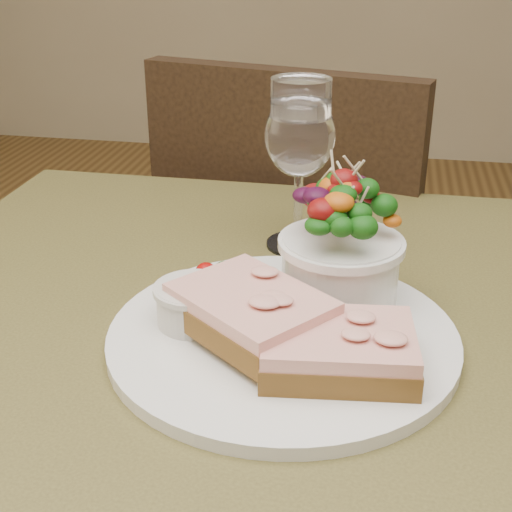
% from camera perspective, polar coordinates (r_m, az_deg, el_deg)
% --- Properties ---
extents(cafe_table, '(0.80, 0.80, 0.75)m').
position_cam_1_polar(cafe_table, '(0.70, 0.34, -13.52)').
color(cafe_table, '#423D1C').
rests_on(cafe_table, ground).
extents(chair_far, '(0.51, 0.51, 0.90)m').
position_cam_1_polar(chair_far, '(1.40, 4.36, -9.14)').
color(chair_far, black).
rests_on(chair_far, ground).
extents(dinner_plate, '(0.31, 0.31, 0.01)m').
position_cam_1_polar(dinner_plate, '(0.63, 2.15, -6.46)').
color(dinner_plate, white).
rests_on(dinner_plate, cafe_table).
extents(sandwich_front, '(0.13, 0.10, 0.03)m').
position_cam_1_polar(sandwich_front, '(0.57, 6.60, -7.40)').
color(sandwich_front, '#462E12').
rests_on(sandwich_front, dinner_plate).
extents(sandwich_back, '(0.16, 0.15, 0.03)m').
position_cam_1_polar(sandwich_back, '(0.60, -0.39, -4.45)').
color(sandwich_back, '#462E12').
rests_on(sandwich_back, dinner_plate).
extents(ramekin, '(0.07, 0.07, 0.04)m').
position_cam_1_polar(ramekin, '(0.63, -5.00, -3.73)').
color(ramekin, beige).
rests_on(ramekin, dinner_plate).
extents(salad_bowl, '(0.11, 0.11, 0.13)m').
position_cam_1_polar(salad_bowl, '(0.65, 6.86, 1.23)').
color(salad_bowl, white).
rests_on(salad_bowl, dinner_plate).
extents(garnish, '(0.05, 0.04, 0.02)m').
position_cam_1_polar(garnish, '(0.70, -3.13, -1.46)').
color(garnish, '#0A370A').
rests_on(garnish, dinner_plate).
extents(wine_glass, '(0.08, 0.08, 0.18)m').
position_cam_1_polar(wine_glass, '(0.77, 3.53, 9.22)').
color(wine_glass, white).
rests_on(wine_glass, cafe_table).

